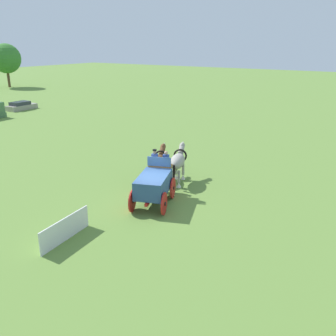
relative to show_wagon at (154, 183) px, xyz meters
name	(u,v)px	position (x,y,z in m)	size (l,w,h in m)	color
ground_plane	(154,204)	(-0.16, -0.06, -1.19)	(220.00, 220.00, 0.00)	olive
show_wagon	(154,183)	(0.00, 0.00, 0.00)	(5.75, 2.95, 2.73)	#2D4C7A
draft_horse_near	(158,162)	(3.16, 1.88, 0.08)	(2.89, 1.53, 2.13)	brown
draft_horse_off	(178,162)	(3.61, 0.66, 0.21)	(3.06, 1.61, 2.27)	#9E998E
parked_vehicle_f	(21,106)	(15.56, 32.84, -0.72)	(4.06, 1.91, 1.09)	gray
tree_h	(6,59)	(31.06, 57.50, 4.37)	(5.75, 5.75, 8.44)	brown
sponsor_banner	(65,229)	(-5.65, 1.02, -0.64)	(3.20, 0.06, 1.10)	silver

